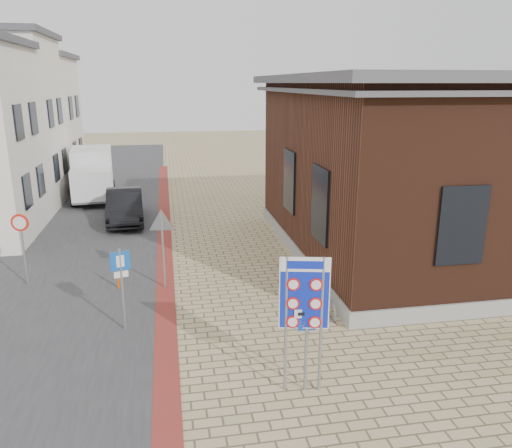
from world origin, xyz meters
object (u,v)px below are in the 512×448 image
object	(u,v)px
border_sign	(304,296)
bollard	(118,275)
sedan	(125,206)
parking_sign	(121,276)
box_truck	(93,174)
essen_sign	(306,335)

from	to	relation	value
border_sign	bollard	distance (m)	8.06
sedan	bollard	xyz separation A→B (m)	(0.34, -8.42, -0.32)
border_sign	parking_sign	bearing A→B (deg)	151.09
box_truck	essen_sign	distance (m)	21.54
parking_sign	sedan	bearing A→B (deg)	77.63
sedan	box_truck	world-z (taller)	box_truck
parking_sign	border_sign	bearing A→B (deg)	-57.43
box_truck	border_sign	bearing A→B (deg)	-76.87
bollard	essen_sign	bearing A→B (deg)	-55.30
bollard	box_truck	bearing A→B (deg)	100.10
sedan	border_sign	world-z (taller)	border_sign
sedan	border_sign	size ratio (longest dim) A/B	1.54
box_truck	parking_sign	size ratio (longest dim) A/B	2.42
sedan	parking_sign	xyz separation A→B (m)	(0.75, -11.39, 0.79)
border_sign	essen_sign	bearing A→B (deg)	12.38
box_truck	essen_sign	bearing A→B (deg)	-76.69
sedan	border_sign	distance (m)	15.73
essen_sign	bollard	world-z (taller)	essen_sign
box_truck	bollard	size ratio (longest dim) A/B	6.11
box_truck	essen_sign	world-z (taller)	box_truck
box_truck	essen_sign	xyz separation A→B (m)	(6.97, -20.38, -0.14)
essen_sign	parking_sign	world-z (taller)	parking_sign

